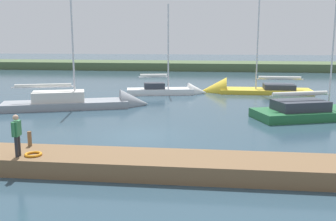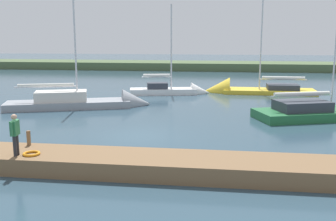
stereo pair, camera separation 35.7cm
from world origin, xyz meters
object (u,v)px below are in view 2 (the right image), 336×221
at_px(life_ring_buoy, 31,154).
at_px(sailboat_far_right, 91,104).
at_px(person_on_dock, 15,132).
at_px(mooring_post_near, 29,138).
at_px(sailboat_far_left, 175,92).
at_px(sailboat_behind_pier, 243,92).

relative_size(life_ring_buoy, sailboat_far_right, 0.06).
bearing_deg(life_ring_buoy, sailboat_far_right, -80.38).
distance_m(sailboat_far_right, person_on_dock, 14.30).
height_order(mooring_post_near, life_ring_buoy, mooring_post_near).
distance_m(mooring_post_near, sailboat_far_right, 12.82).
bearing_deg(sailboat_far_left, sailboat_far_right, -137.53).
bearing_deg(life_ring_buoy, sailboat_far_left, -97.90).
relative_size(mooring_post_near, sailboat_far_right, 0.06).
xyz_separation_m(mooring_post_near, sailboat_behind_pier, (-10.00, -22.02, -0.88)).
height_order(sailboat_far_left, person_on_dock, sailboat_far_left).
distance_m(sailboat_far_right, sailboat_far_left, 9.34).
bearing_deg(sailboat_far_left, life_ring_buoy, -110.35).
distance_m(sailboat_far_right, sailboat_behind_pier, 14.89).
distance_m(life_ring_buoy, sailboat_far_left, 21.83).
bearing_deg(life_ring_buoy, person_on_dock, 15.56).
bearing_deg(person_on_dock, sailboat_far_left, 74.82).
bearing_deg(sailboat_behind_pier, sailboat_far_left, 15.40).
relative_size(mooring_post_near, sailboat_behind_pier, 0.05).
bearing_deg(mooring_post_near, sailboat_far_left, -100.46).
relative_size(sailboat_far_right, sailboat_behind_pier, 0.87).
xyz_separation_m(sailboat_behind_pier, person_on_dock, (9.77, 23.44, 1.49)).
bearing_deg(sailboat_behind_pier, sailboat_far_right, 39.09).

